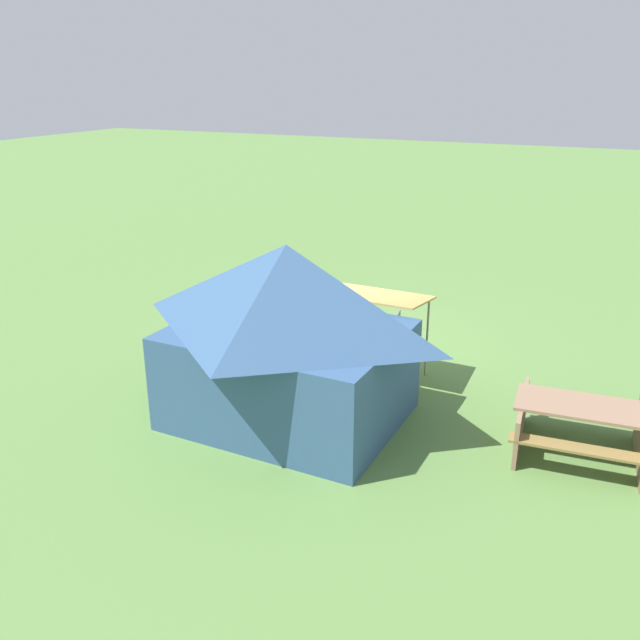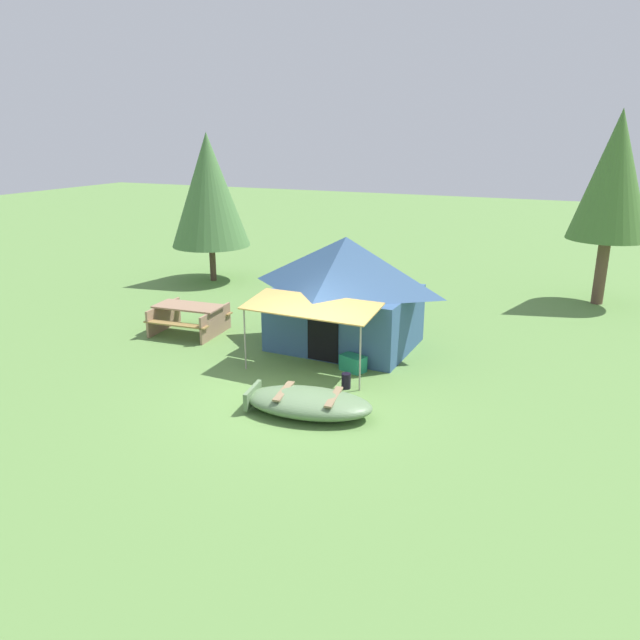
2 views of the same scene
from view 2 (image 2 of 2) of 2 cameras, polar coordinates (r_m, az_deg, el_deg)
ground_plane at (r=12.38m, az=-1.89°, el=-6.76°), size 80.00×80.00×0.00m
beached_rowboat at (r=11.38m, az=-1.15°, el=-7.75°), size 2.57×1.53×0.44m
canvas_cabin_tent at (r=14.57m, az=2.40°, el=2.80°), size 3.58×3.93×2.69m
picnic_table at (r=16.12m, az=-12.23°, el=0.40°), size 1.86×1.65×0.74m
cooler_box at (r=13.36m, az=3.13°, el=-4.09°), size 0.62×0.50×0.36m
fuel_can at (r=12.48m, az=2.48°, el=-5.75°), size 0.26×0.26×0.32m
pine_tree_back_left at (r=19.88m, az=25.98°, el=12.06°), size 2.30×2.30×5.70m
pine_tree_back_right at (r=21.33m, az=-10.43°, el=11.93°), size 2.68×2.68×5.04m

